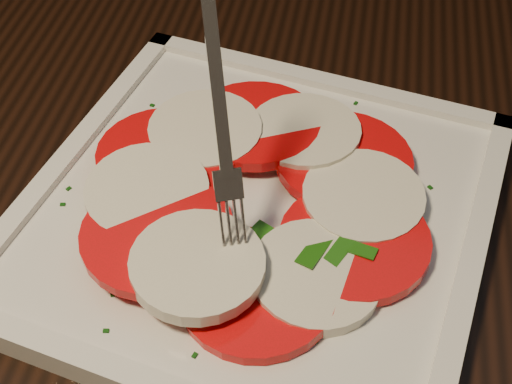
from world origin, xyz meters
TOP-DOWN VIEW (x-y plane):
  - table at (-0.22, -0.23)m, footprint 1.21×0.81m
  - plate at (-0.15, -0.18)m, footprint 0.36×0.36m
  - caprese_salad at (-0.15, -0.18)m, footprint 0.25×0.24m
  - fork at (-0.17, -0.20)m, footprint 0.05×0.08m

SIDE VIEW (x-z plane):
  - table at x=-0.22m, z-range 0.28..1.03m
  - plate at x=-0.15m, z-range 0.75..0.76m
  - caprese_salad at x=-0.15m, z-range 0.76..0.79m
  - fork at x=-0.17m, z-range 0.79..0.93m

